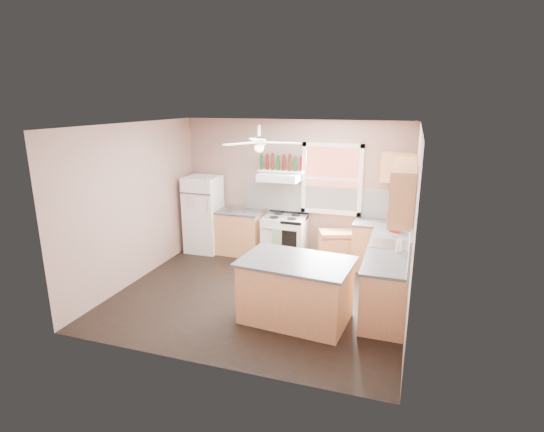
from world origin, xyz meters
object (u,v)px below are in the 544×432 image
(toaster, at_px, (237,208))
(cart, at_px, (337,248))
(island, at_px, (296,291))
(stove, at_px, (285,238))
(refrigerator, at_px, (204,214))

(toaster, relative_size, cart, 0.42)
(toaster, height_order, cart, toaster)
(toaster, xyz_separation_m, island, (1.80, -2.17, -0.56))
(stove, bearing_deg, cart, -1.22)
(island, bearing_deg, toaster, 134.88)
(refrigerator, height_order, stove, refrigerator)
(cart, bearing_deg, stove, 158.90)
(refrigerator, xyz_separation_m, island, (2.57, -2.21, -0.35))
(cart, distance_m, island, 2.29)
(stove, distance_m, cart, 1.05)
(refrigerator, distance_m, stove, 1.76)
(toaster, bearing_deg, refrigerator, 163.77)
(refrigerator, bearing_deg, stove, 1.62)
(stove, bearing_deg, refrigerator, -178.21)
(refrigerator, height_order, cart, refrigerator)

